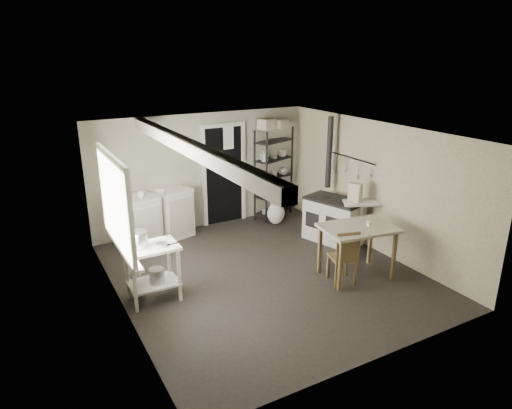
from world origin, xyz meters
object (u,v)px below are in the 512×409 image
base_cabinets (156,218)px  flour_sack (276,213)px  shelf_rack (274,174)px  stove (334,219)px  work_table (356,254)px  prep_table (153,275)px  chair (343,253)px  stockpot (138,241)px

base_cabinets → flour_sack: (2.44, -0.33, -0.22)m
base_cabinets → shelf_rack: (2.63, 0.10, 0.49)m
base_cabinets → shelf_rack: 2.68m
base_cabinets → flour_sack: base_cabinets is taller
stove → work_table: (-0.58, -1.31, -0.06)m
work_table → flour_sack: work_table is taller
prep_table → shelf_rack: bearing=33.5°
prep_table → shelf_rack: size_ratio=0.44×
work_table → chair: bearing=-173.3°
base_cabinets → chair: base_cabinets is taller
base_cabinets → flour_sack: bearing=-23.8°
base_cabinets → work_table: bearing=-67.5°
shelf_rack → flour_sack: size_ratio=4.22×
base_cabinets → stove: (2.92, -1.62, -0.02)m
stove → chair: 1.62m
base_cabinets → shelf_rack: bearing=-13.9°
base_cabinets → stove: bearing=-45.2°
base_cabinets → stove: base_cabinets is taller
base_cabinets → work_table: base_cabinets is taller
prep_table → stockpot: stockpot is taller
stockpot → work_table: (3.19, -0.88, -0.56)m
prep_table → chair: size_ratio=0.95×
base_cabinets → stove: size_ratio=1.36×
prep_table → work_table: (3.03, -0.84, -0.02)m
prep_table → flour_sack: prep_table is taller
stove → chair: chair is taller
chair → flour_sack: bearing=96.3°
prep_table → chair: (2.72, -0.87, 0.08)m
stove → flour_sack: 1.39m
prep_table → flour_sack: size_ratio=1.86×
chair → flour_sack: (0.41, 2.64, -0.24)m
flour_sack → chair: bearing=-98.8°
stockpot → flour_sack: stockpot is taller
stockpot → chair: stockpot is taller
work_table → chair: chair is taller
work_table → chair: size_ratio=1.25×
stockpot → stove: stockpot is taller
work_table → base_cabinets: bearing=128.6°
prep_table → chair: 2.86m
chair → shelf_rack: bearing=94.1°
shelf_rack → chair: shelf_rack is taller
prep_table → base_cabinets: size_ratio=0.59×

